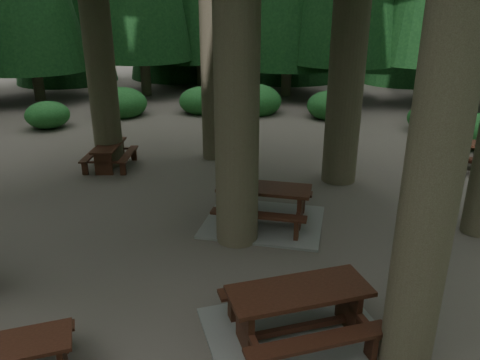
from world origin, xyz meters
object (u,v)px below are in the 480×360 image
(picnic_table_b, at_px, (110,152))
(picnic_table_d, at_px, (459,149))
(picnic_table_a, at_px, (298,322))
(picnic_table_c, at_px, (264,210))

(picnic_table_b, height_order, picnic_table_d, picnic_table_d)
(picnic_table_a, bearing_deg, picnic_table_b, 105.54)
(picnic_table_a, distance_m, picnic_table_b, 8.68)
(picnic_table_b, relative_size, picnic_table_c, 0.71)
(picnic_table_b, xyz_separation_m, picnic_table_c, (5.16, -2.18, -0.16))
(picnic_table_a, bearing_deg, picnic_table_d, 37.27)
(picnic_table_b, height_order, picnic_table_c, picnic_table_c)
(picnic_table_d, bearing_deg, picnic_table_c, -110.48)
(picnic_table_c, height_order, picnic_table_d, picnic_table_c)
(picnic_table_b, bearing_deg, picnic_table_c, -128.68)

